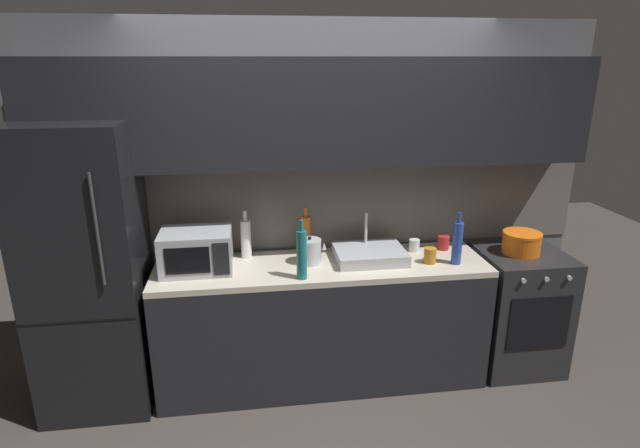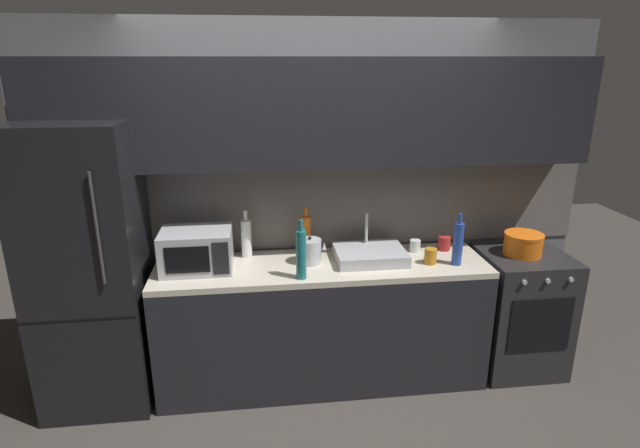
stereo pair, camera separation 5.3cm
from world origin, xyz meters
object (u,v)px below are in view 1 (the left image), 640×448
refrigerator (89,270)px  wine_bottle_white (246,238)px  mug_red (443,243)px  mug_amber (430,256)px  wine_bottle_blue (457,242)px  wine_bottle_orange (306,234)px  oven_range (517,309)px  mug_clear (414,245)px  wine_bottle_teal (302,254)px  microwave (197,251)px  cooking_pot (521,243)px  kettle (310,251)px

refrigerator → wine_bottle_white: 1.03m
mug_red → mug_amber: (-0.19, -0.24, 0.00)m
wine_bottle_blue → mug_red: wine_bottle_blue is taller
refrigerator → wine_bottle_orange: size_ratio=5.53×
oven_range → mug_clear: size_ratio=10.33×
oven_range → mug_amber: bearing=-173.6°
refrigerator → mug_amber: bearing=-2.1°
wine_bottle_teal → mug_amber: size_ratio=3.63×
wine_bottle_orange → mug_amber: 0.88m
wine_bottle_white → mug_red: wine_bottle_white is taller
mug_amber → mug_clear: 0.24m
microwave → cooking_pot: size_ratio=1.70×
refrigerator → wine_bottle_teal: 1.37m
kettle → cooking_pot: 1.52m
mug_amber → mug_clear: size_ratio=1.23×
kettle → mug_clear: bearing=8.7°
cooking_pot → microwave: bearing=179.5°
refrigerator → kettle: refrigerator is taller
refrigerator → wine_bottle_white: size_ratio=5.57×
mug_clear → cooking_pot: cooking_pot is taller
microwave → refrigerator: bearing=-178.4°
refrigerator → oven_range: size_ratio=2.10×
wine_bottle_blue → mug_amber: size_ratio=3.38×
refrigerator → oven_range: refrigerator is taller
refrigerator → cooking_pot: bearing=0.0°
refrigerator → mug_red: 2.44m
oven_range → mug_red: (-0.55, 0.16, 0.50)m
kettle → wine_bottle_white: bearing=158.3°
mug_red → mug_clear: size_ratio=1.16×
wine_bottle_teal → wine_bottle_orange: bearing=80.2°
mug_red → mug_clear: bearing=-178.8°
kettle → wine_bottle_blue: (0.99, -0.15, 0.07)m
wine_bottle_blue → kettle: bearing=171.3°
oven_range → microwave: bearing=179.5°
wine_bottle_orange → mug_red: wine_bottle_orange is taller
mug_red → refrigerator: bearing=-176.3°
microwave → wine_bottle_teal: (0.67, -0.23, 0.03)m
oven_range → mug_amber: mug_amber is taller
wine_bottle_orange → mug_red: (1.01, -0.07, -0.09)m
oven_range → cooking_pot: cooking_pot is taller
mug_clear → oven_range: bearing=-11.1°
wine_bottle_white → mug_clear: bearing=-2.5°
mug_clear → refrigerator: bearing=-176.1°
wine_bottle_white → wine_bottle_orange: bearing=2.5°
mug_clear → wine_bottle_teal: bearing=-156.9°
kettle → mug_clear: kettle is taller
wine_bottle_white → mug_clear: 1.21m
wine_bottle_teal → wine_bottle_orange: 0.45m
wine_bottle_orange → mug_amber: (0.82, -0.31, -0.09)m
wine_bottle_blue → cooking_pot: (0.54, 0.12, -0.07)m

